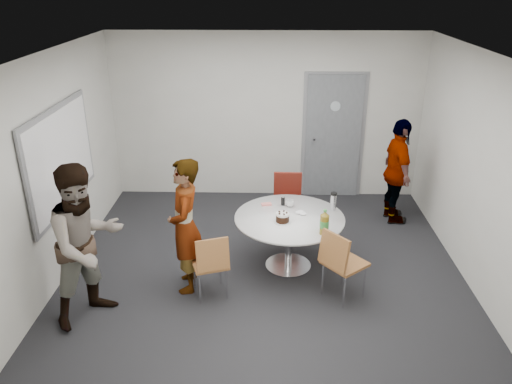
{
  "coord_description": "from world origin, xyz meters",
  "views": [
    {
      "loc": [
        0.04,
        -5.41,
        3.49
      ],
      "look_at": [
        -0.11,
        0.25,
        1.0
      ],
      "focal_mm": 35.0,
      "sensor_mm": 36.0,
      "label": 1
    }
  ],
  "objects_px": {
    "table": "(291,224)",
    "chair_near_left": "(211,261)",
    "person_left": "(86,244)",
    "chair_near_right": "(340,259)",
    "person_main": "(185,226)",
    "person_right": "(397,172)",
    "whiteboard": "(61,158)",
    "door": "(333,137)",
    "chair_far": "(287,197)"
  },
  "relations": [
    {
      "from": "table",
      "to": "chair_near_left",
      "type": "distance_m",
      "value": 1.17
    },
    {
      "from": "chair_near_left",
      "to": "person_left",
      "type": "distance_m",
      "value": 1.36
    },
    {
      "from": "chair_near_right",
      "to": "person_main",
      "type": "xyz_separation_m",
      "value": [
        -1.77,
        0.21,
        0.28
      ]
    },
    {
      "from": "table",
      "to": "person_main",
      "type": "bearing_deg",
      "value": -159.71
    },
    {
      "from": "chair_near_left",
      "to": "person_right",
      "type": "bearing_deg",
      "value": 20.14
    },
    {
      "from": "table",
      "to": "person_left",
      "type": "relative_size",
      "value": 0.77
    },
    {
      "from": "chair_near_left",
      "to": "person_right",
      "type": "height_order",
      "value": "person_right"
    },
    {
      "from": "whiteboard",
      "to": "chair_near_left",
      "type": "bearing_deg",
      "value": -22.04
    },
    {
      "from": "door",
      "to": "person_main",
      "type": "height_order",
      "value": "door"
    },
    {
      "from": "person_main",
      "to": "door",
      "type": "bearing_deg",
      "value": 137.82
    },
    {
      "from": "chair_near_left",
      "to": "person_left",
      "type": "height_order",
      "value": "person_left"
    },
    {
      "from": "person_left",
      "to": "person_right",
      "type": "xyz_separation_m",
      "value": [
        3.81,
        2.42,
        -0.09
      ]
    },
    {
      "from": "door",
      "to": "person_right",
      "type": "xyz_separation_m",
      "value": [
        0.85,
        -0.97,
        -0.23
      ]
    },
    {
      "from": "person_main",
      "to": "person_left",
      "type": "distance_m",
      "value": 1.11
    },
    {
      "from": "person_right",
      "to": "chair_near_left",
      "type": "bearing_deg",
      "value": 124.91
    },
    {
      "from": "door",
      "to": "whiteboard",
      "type": "distance_m",
      "value": 4.25
    },
    {
      "from": "chair_near_left",
      "to": "person_main",
      "type": "height_order",
      "value": "person_main"
    },
    {
      "from": "door",
      "to": "chair_far",
      "type": "distance_m",
      "value": 1.62
    },
    {
      "from": "whiteboard",
      "to": "person_right",
      "type": "xyz_separation_m",
      "value": [
        4.41,
        1.31,
        -0.65
      ]
    },
    {
      "from": "chair_far",
      "to": "person_right",
      "type": "height_order",
      "value": "person_right"
    },
    {
      "from": "door",
      "to": "person_main",
      "type": "distance_m",
      "value": 3.46
    },
    {
      "from": "person_main",
      "to": "person_right",
      "type": "bearing_deg",
      "value": 116.19
    },
    {
      "from": "chair_near_left",
      "to": "person_main",
      "type": "bearing_deg",
      "value": 125.02
    },
    {
      "from": "person_main",
      "to": "person_left",
      "type": "relative_size",
      "value": 0.92
    },
    {
      "from": "whiteboard",
      "to": "chair_far",
      "type": "xyz_separation_m",
      "value": [
        2.78,
        0.94,
        -0.91
      ]
    },
    {
      "from": "person_main",
      "to": "person_right",
      "type": "height_order",
      "value": "person_main"
    },
    {
      "from": "table",
      "to": "person_right",
      "type": "distance_m",
      "value": 2.13
    },
    {
      "from": "chair_far",
      "to": "table",
      "type": "bearing_deg",
      "value": 92.21
    },
    {
      "from": "whiteboard",
      "to": "chair_near_left",
      "type": "height_order",
      "value": "whiteboard"
    },
    {
      "from": "table",
      "to": "chair_near_left",
      "type": "bearing_deg",
      "value": -143.75
    },
    {
      "from": "chair_near_right",
      "to": "door",
      "type": "bearing_deg",
      "value": 135.75
    },
    {
      "from": "table",
      "to": "whiteboard",
      "type": "bearing_deg",
      "value": 178.65
    },
    {
      "from": "whiteboard",
      "to": "door",
      "type": "bearing_deg",
      "value": 32.66
    },
    {
      "from": "chair_far",
      "to": "person_right",
      "type": "bearing_deg",
      "value": -165.81
    },
    {
      "from": "table",
      "to": "person_main",
      "type": "height_order",
      "value": "person_main"
    },
    {
      "from": "table",
      "to": "chair_near_right",
      "type": "relative_size",
      "value": 1.56
    },
    {
      "from": "whiteboard",
      "to": "person_left",
      "type": "relative_size",
      "value": 1.06
    },
    {
      "from": "chair_near_left",
      "to": "chair_far",
      "type": "distance_m",
      "value": 1.93
    },
    {
      "from": "whiteboard",
      "to": "chair_far",
      "type": "distance_m",
      "value": 3.07
    },
    {
      "from": "chair_near_right",
      "to": "person_main",
      "type": "relative_size",
      "value": 0.54
    },
    {
      "from": "door",
      "to": "person_left",
      "type": "bearing_deg",
      "value": -131.15
    },
    {
      "from": "whiteboard",
      "to": "chair_near_left",
      "type": "distance_m",
      "value": 2.22
    },
    {
      "from": "person_main",
      "to": "person_left",
      "type": "xyz_separation_m",
      "value": [
        -0.95,
        -0.57,
        0.08
      ]
    },
    {
      "from": "chair_far",
      "to": "door",
      "type": "bearing_deg",
      "value": -118.86
    },
    {
      "from": "door",
      "to": "table",
      "type": "bearing_deg",
      "value": -108.01
    },
    {
      "from": "chair_near_left",
      "to": "chair_near_right",
      "type": "distance_m",
      "value": 1.46
    },
    {
      "from": "table",
      "to": "person_left",
      "type": "height_order",
      "value": "person_left"
    },
    {
      "from": "chair_near_right",
      "to": "chair_far",
      "type": "xyz_separation_m",
      "value": [
        -0.54,
        1.68,
        0.0
      ]
    },
    {
      "from": "whiteboard",
      "to": "table",
      "type": "height_order",
      "value": "whiteboard"
    },
    {
      "from": "chair_far",
      "to": "person_right",
      "type": "xyz_separation_m",
      "value": [
        1.63,
        0.37,
        0.26
      ]
    }
  ]
}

